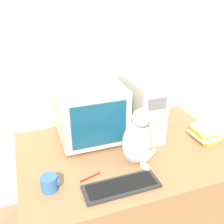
# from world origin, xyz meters

# --- Properties ---
(wall_back) EXTENTS (7.00, 0.05, 2.50)m
(wall_back) POSITION_xyz_m (0.00, 1.03, 1.25)
(wall_back) COLOR beige
(wall_back) RESTS_ON ground_plane
(desk) EXTENTS (1.45, 0.97, 0.72)m
(desk) POSITION_xyz_m (0.00, 0.48, 0.36)
(desk) COLOR #9E7047
(desk) RESTS_ON ground_plane
(crt_monitor) EXTENTS (0.45, 0.43, 0.41)m
(crt_monitor) POSITION_xyz_m (-0.19, 0.72, 0.93)
(crt_monitor) COLOR #BCB7AD
(crt_monitor) RESTS_ON desk
(computer_tower) EXTENTS (0.19, 0.47, 0.43)m
(computer_tower) POSITION_xyz_m (0.18, 0.68, 0.93)
(computer_tower) COLOR beige
(computer_tower) RESTS_ON desk
(keyboard) EXTENTS (0.43, 0.15, 0.02)m
(keyboard) POSITION_xyz_m (-0.17, 0.15, 0.73)
(keyboard) COLOR #2D2D2D
(keyboard) RESTS_ON desk
(cat) EXTENTS (0.28, 0.23, 0.39)m
(cat) POSITION_xyz_m (0.00, 0.33, 0.88)
(cat) COLOR silver
(cat) RESTS_ON desk
(book_stack) EXTENTS (0.16, 0.19, 0.10)m
(book_stack) POSITION_xyz_m (0.57, 0.42, 0.77)
(book_stack) COLOR gold
(book_stack) RESTS_ON desk
(pen) EXTENTS (0.13, 0.05, 0.01)m
(pen) POSITION_xyz_m (-0.32, 0.29, 0.72)
(pen) COLOR maroon
(pen) RESTS_ON desk
(mug) EXTENTS (0.10, 0.09, 0.09)m
(mug) POSITION_xyz_m (-0.55, 0.28, 0.76)
(mug) COLOR #33669E
(mug) RESTS_ON desk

